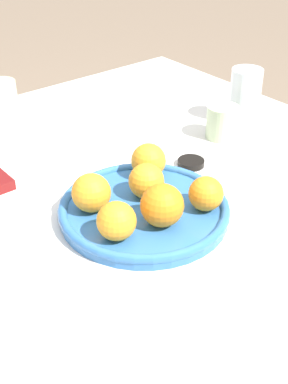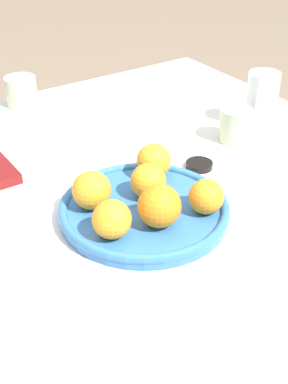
# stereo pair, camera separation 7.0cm
# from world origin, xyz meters

# --- Properties ---
(table) EXTENTS (1.20, 0.85, 0.70)m
(table) POSITION_xyz_m (0.00, 0.00, 0.35)
(table) COLOR silver
(table) RESTS_ON ground_plane
(fruit_platter) EXTENTS (0.30, 0.30, 0.03)m
(fruit_platter) POSITION_xyz_m (0.01, -0.22, 0.72)
(fruit_platter) COLOR #336BAD
(fruit_platter) RESTS_ON table
(orange_0) EXTENTS (0.07, 0.07, 0.07)m
(orange_0) POSITION_xyz_m (0.00, -0.27, 0.76)
(orange_0) COLOR orange
(orange_0) RESTS_ON fruit_platter
(orange_1) EXTENTS (0.06, 0.06, 0.06)m
(orange_1) POSITION_xyz_m (0.03, -0.19, 0.75)
(orange_1) COLOR orange
(orange_1) RESTS_ON fruit_platter
(orange_2) EXTENTS (0.07, 0.07, 0.07)m
(orange_2) POSITION_xyz_m (-0.07, -0.17, 0.75)
(orange_2) COLOR orange
(orange_2) RESTS_ON fruit_platter
(orange_3) EXTENTS (0.06, 0.06, 0.06)m
(orange_3) POSITION_xyz_m (0.09, -0.29, 0.75)
(orange_3) COLOR orange
(orange_3) RESTS_ON fruit_platter
(orange_4) EXTENTS (0.06, 0.06, 0.06)m
(orange_4) POSITION_xyz_m (-0.08, -0.26, 0.75)
(orange_4) COLOR orange
(orange_4) RESTS_ON fruit_platter
(orange_5) EXTENTS (0.07, 0.07, 0.07)m
(orange_5) POSITION_xyz_m (0.08, -0.14, 0.75)
(orange_5) COLOR orange
(orange_5) RESTS_ON fruit_platter
(water_glass) EXTENTS (0.07, 0.07, 0.13)m
(water_glass) POSITION_xyz_m (0.44, -0.06, 0.77)
(water_glass) COLOR silver
(water_glass) RESTS_ON table
(cup_0) EXTENTS (0.07, 0.07, 0.07)m
(cup_0) POSITION_xyz_m (0.34, -0.09, 0.74)
(cup_0) COLOR #B7CC9E
(cup_0) RESTS_ON table
(cup_1) EXTENTS (0.08, 0.08, 0.07)m
(cup_1) POSITION_xyz_m (0.03, 0.36, 0.74)
(cup_1) COLOR #B7CC9E
(cup_1) RESTS_ON table
(soy_dish) EXTENTS (0.05, 0.05, 0.01)m
(soy_dish) POSITION_xyz_m (0.20, -0.14, 0.71)
(soy_dish) COLOR black
(soy_dish) RESTS_ON table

